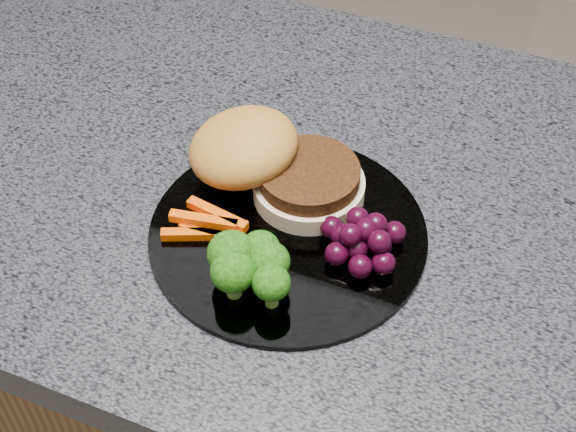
# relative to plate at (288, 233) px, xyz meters

# --- Properties ---
(countertop) EXTENTS (1.20, 0.60, 0.04)m
(countertop) POSITION_rel_plate_xyz_m (0.08, 0.08, -0.02)
(countertop) COLOR #474851
(countertop) RESTS_ON island_cabinet
(plate) EXTENTS (0.26, 0.26, 0.01)m
(plate) POSITION_rel_plate_xyz_m (0.00, 0.00, 0.00)
(plate) COLOR white
(plate) RESTS_ON countertop
(burger) EXTENTS (0.19, 0.12, 0.06)m
(burger) POSITION_rel_plate_xyz_m (-0.04, 0.05, 0.03)
(burger) COLOR beige
(burger) RESTS_ON plate
(carrot_sticks) EXTENTS (0.08, 0.05, 0.02)m
(carrot_sticks) POSITION_rel_plate_xyz_m (-0.07, -0.03, 0.01)
(carrot_sticks) COLOR #ED5103
(carrot_sticks) RESTS_ON plate
(broccoli) EXTENTS (0.08, 0.07, 0.05)m
(broccoli) POSITION_rel_plate_xyz_m (-0.01, -0.07, 0.03)
(broccoli) COLOR #5C9134
(broccoli) RESTS_ON plate
(grape_bunch) EXTENTS (0.08, 0.07, 0.04)m
(grape_bunch) POSITION_rel_plate_xyz_m (0.07, 0.00, 0.02)
(grape_bunch) COLOR black
(grape_bunch) RESTS_ON plate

